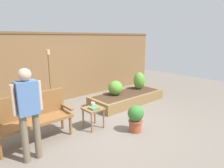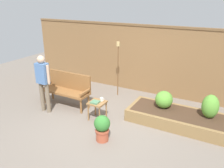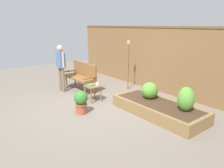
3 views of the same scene
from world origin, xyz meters
name	(u,v)px [view 2 (image 2 of 3)]	position (x,y,z in m)	size (l,w,h in m)	color
ground_plane	(102,127)	(0.00, 0.00, 0.00)	(14.00, 14.00, 0.00)	#70665B
fence_back	(144,59)	(0.00, 2.60, 1.09)	(8.40, 0.14, 2.16)	brown
garden_bench	(67,87)	(-1.52, 0.62, 0.54)	(1.44, 0.48, 0.94)	brown
side_table	(97,105)	(-0.31, 0.28, 0.40)	(0.40, 0.40, 0.48)	olive
cup_on_table	(102,99)	(-0.24, 0.39, 0.52)	(0.12, 0.08, 0.09)	silver
book_on_table	(95,102)	(-0.33, 0.22, 0.50)	(0.20, 0.20, 0.04)	#4C7A56
potted_boxwood	(102,127)	(0.28, -0.46, 0.33)	(0.35, 0.35, 0.59)	#A84C33
raised_planter_bed	(177,118)	(1.53, 1.03, 0.15)	(2.40, 1.00, 0.30)	olive
shrub_near_bench	(164,100)	(1.14, 1.14, 0.52)	(0.44, 0.44, 0.44)	brown
shrub_far_corner	(210,106)	(2.22, 1.14, 0.58)	(0.38, 0.38, 0.57)	brown
tiki_torch	(118,59)	(-0.56, 1.91, 1.16)	(0.10, 0.10, 1.70)	brown
person_by_bench	(43,79)	(-1.77, -0.01, 0.93)	(0.47, 0.20, 1.56)	#70604C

